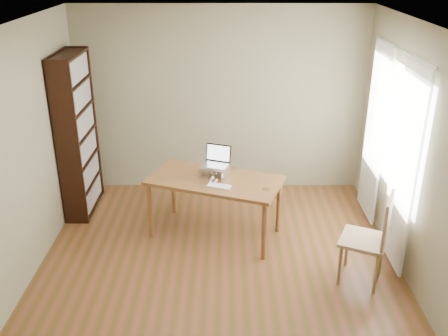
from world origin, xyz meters
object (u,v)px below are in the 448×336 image
laptop (215,160)px  cat (217,171)px  chair (372,234)px  keyboard (219,186)px  desk (215,185)px  bookshelf (77,135)px

laptop → cat: 0.14m
chair → cat: bearing=171.4°
laptop → keyboard: bearing=-61.1°
desk → chair: size_ratio=1.68×
laptop → chair: size_ratio=0.36×
bookshelf → chair: bookshelf is taller
bookshelf → cat: bearing=-17.7°
desk → keyboard: (0.06, -0.22, 0.10)m
laptop → chair: laptop is taller
desk → laptop: 0.31m
keyboard → cat: bearing=116.7°
desk → keyboard: size_ratio=5.37×
laptop → cat: laptop is taller
laptop → chair: 1.99m
bookshelf → desk: size_ratio=1.23×
cat → keyboard: bearing=-70.0°
laptop → chair: bearing=-13.1°
cat → desk: bearing=-87.7°
chair → keyboard: bearing=-179.9°
cat → bookshelf: bearing=176.6°
laptop → bookshelf: bearing=-177.4°
chair → laptop: bearing=171.2°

